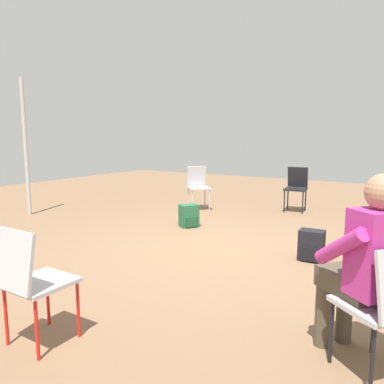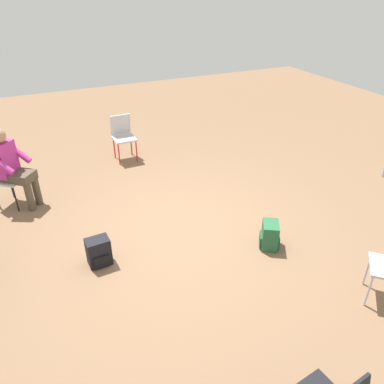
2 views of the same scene
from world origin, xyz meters
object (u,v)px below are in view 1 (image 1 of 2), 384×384
(backpack_near_laptop_user, at_px, (311,247))
(person_in_magenta, at_px, (367,260))
(chair_northeast, at_px, (198,184))
(backpack_by_empty_chair, at_px, (189,217))
(chair_west, at_px, (31,278))
(chair_east, at_px, (296,186))

(backpack_near_laptop_user, bearing_deg, person_in_magenta, -156.68)
(chair_northeast, height_order, backpack_by_empty_chair, chair_northeast)
(chair_west, relative_size, person_in_magenta, 0.69)
(chair_northeast, distance_m, chair_east, 1.91)
(backpack_near_laptop_user, height_order, backpack_by_empty_chair, same)
(chair_northeast, distance_m, person_in_magenta, 5.23)
(chair_west, bearing_deg, backpack_by_empty_chair, 105.17)
(chair_northeast, bearing_deg, person_in_magenta, 87.07)
(person_in_magenta, xyz_separation_m, backpack_by_empty_chair, (2.49, 2.91, -0.54))
(chair_northeast, relative_size, chair_west, 1.00)
(chair_west, relative_size, backpack_by_empty_chair, 2.36)
(person_in_magenta, height_order, backpack_near_laptop_user, person_in_magenta)
(chair_east, height_order, backpack_by_empty_chair, chair_east)
(chair_northeast, xyz_separation_m, backpack_by_empty_chair, (-1.34, -0.65, -0.34))
(chair_east, height_order, backpack_near_laptop_user, chair_east)
(chair_west, bearing_deg, person_in_magenta, 26.36)
(person_in_magenta, relative_size, backpack_by_empty_chair, 3.44)
(backpack_near_laptop_user, distance_m, backpack_by_empty_chair, 2.18)
(backpack_by_empty_chair, bearing_deg, backpack_near_laptop_user, -105.99)
(chair_east, relative_size, backpack_near_laptop_user, 2.36)
(chair_east, distance_m, person_in_magenta, 5.03)
(chair_northeast, height_order, person_in_magenta, person_in_magenta)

